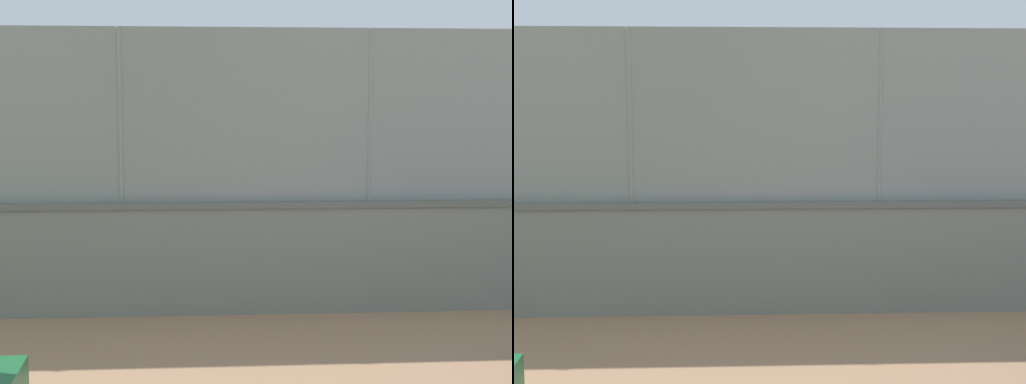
% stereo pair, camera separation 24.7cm
% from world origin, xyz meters
% --- Properties ---
extents(ground_plane, '(260.00, 260.00, 0.00)m').
position_xyz_m(ground_plane, '(0.00, 0.00, 0.00)').
color(ground_plane, tan).
extents(perimeter_wall, '(23.38, 0.43, 1.50)m').
position_xyz_m(perimeter_wall, '(-0.19, 10.47, 0.76)').
color(perimeter_wall, gray).
rests_on(perimeter_wall, ground_plane).
extents(fence_panel_on_wall, '(22.98, 0.12, 2.27)m').
position_xyz_m(fence_panel_on_wall, '(-0.19, 10.47, 2.63)').
color(fence_panel_on_wall, gray).
rests_on(fence_panel_on_wall, perimeter_wall).
extents(player_foreground_swinging, '(0.80, 1.09, 1.71)m').
position_xyz_m(player_foreground_swinging, '(-5.88, 4.03, 1.01)').
color(player_foreground_swinging, navy).
rests_on(player_foreground_swinging, ground_plane).
extents(spare_ball_by_wall, '(0.08, 0.08, 0.08)m').
position_xyz_m(spare_ball_by_wall, '(2.68, 9.77, 0.04)').
color(spare_ball_by_wall, yellow).
rests_on(spare_ball_by_wall, ground_plane).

